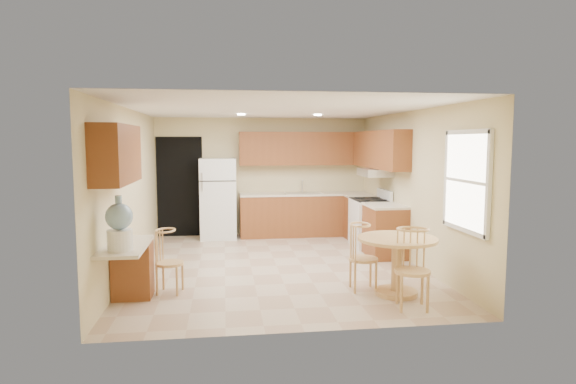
{
  "coord_description": "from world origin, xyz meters",
  "views": [
    {
      "loc": [
        -0.82,
        -7.57,
        2.0
      ],
      "look_at": [
        0.23,
        0.3,
        1.17
      ],
      "focal_mm": 30.0,
      "sensor_mm": 36.0,
      "label": 1
    }
  ],
  "objects": [
    {
      "name": "counter_right_a",
      "position": [
        1.95,
        1.85,
        0.89
      ],
      "size": [
        0.63,
        0.59,
        0.04
      ],
      "primitive_type": "cube",
      "color": "beige",
      "rests_on": "base_cab_right_a"
    },
    {
      "name": "wall_back",
      "position": [
        0.0,
        2.75,
        1.25
      ],
      "size": [
        4.5,
        0.02,
        2.5
      ],
      "primitive_type": "cube",
      "color": "beige",
      "rests_on": "floor"
    },
    {
      "name": "range_hood",
      "position": [
        2.0,
        1.18,
        1.42
      ],
      "size": [
        0.5,
        0.76,
        0.14
      ],
      "primitive_type": "cube",
      "color": "silver",
      "rests_on": "upper_cab_right"
    },
    {
      "name": "wall_right",
      "position": [
        2.25,
        0.0,
        1.25
      ],
      "size": [
        0.02,
        5.5,
        2.5
      ],
      "primitive_type": "cube",
      "color": "beige",
      "rests_on": "floor"
    },
    {
      "name": "base_cab_back",
      "position": [
        0.88,
        2.45,
        0.43
      ],
      "size": [
        2.75,
        0.6,
        0.87
      ],
      "primitive_type": "cube",
      "color": "brown",
      "rests_on": "floor"
    },
    {
      "name": "base_cab_right_a",
      "position": [
        1.95,
        1.85,
        0.43
      ],
      "size": [
        0.6,
        0.59,
        0.87
      ],
      "primitive_type": "cube",
      "color": "brown",
      "rests_on": "floor"
    },
    {
      "name": "stove",
      "position": [
        1.92,
        1.18,
        0.47
      ],
      "size": [
        0.65,
        0.76,
        1.09
      ],
      "color": "white",
      "rests_on": "floor"
    },
    {
      "name": "counter_back",
      "position": [
        0.88,
        2.45,
        0.89
      ],
      "size": [
        2.75,
        0.63,
        0.04
      ],
      "primitive_type": "cube",
      "color": "beige",
      "rests_on": "base_cab_back"
    },
    {
      "name": "upper_cab_right",
      "position": [
        2.08,
        1.21,
        1.85
      ],
      "size": [
        0.33,
        2.42,
        0.7
      ],
      "primitive_type": "cube",
      "color": "brown",
      "rests_on": "wall_right"
    },
    {
      "name": "can_light_a",
      "position": [
        -0.5,
        1.2,
        2.48
      ],
      "size": [
        0.14,
        0.14,
        0.02
      ],
      "primitive_type": "cylinder",
      "color": "white",
      "rests_on": "ceiling"
    },
    {
      "name": "ceiling",
      "position": [
        0.0,
        0.0,
        2.5
      ],
      "size": [
        4.5,
        5.5,
        0.02
      ],
      "primitive_type": "cube",
      "color": "white",
      "rests_on": "wall_back"
    },
    {
      "name": "floor",
      "position": [
        0.0,
        0.0,
        0.0
      ],
      "size": [
        5.5,
        5.5,
        0.0
      ],
      "primitive_type": "plane",
      "color": "tan",
      "rests_on": "ground"
    },
    {
      "name": "base_cab_right_b",
      "position": [
        1.95,
        0.4,
        0.43
      ],
      "size": [
        0.6,
        0.8,
        0.87
      ],
      "primitive_type": "cube",
      "color": "brown",
      "rests_on": "floor"
    },
    {
      "name": "chair_table_a",
      "position": [
        1.02,
        -1.51,
        0.55
      ],
      "size": [
        0.4,
        0.51,
        0.9
      ],
      "rotation": [
        0.0,
        0.0,
        -1.61
      ],
      "color": "tan",
      "rests_on": "floor"
    },
    {
      "name": "wall_left",
      "position": [
        -2.25,
        0.0,
        1.25
      ],
      "size": [
        0.02,
        5.5,
        2.5
      ],
      "primitive_type": "cube",
      "color": "beige",
      "rests_on": "floor"
    },
    {
      "name": "doorway",
      "position": [
        -1.75,
        2.73,
        1.05
      ],
      "size": [
        0.9,
        0.02,
        2.1
      ],
      "primitive_type": "cube",
      "color": "black",
      "rests_on": "floor"
    },
    {
      "name": "dining_table",
      "position": [
        1.4,
        -1.67,
        0.5
      ],
      "size": [
        1.03,
        1.03,
        0.76
      ],
      "rotation": [
        0.0,
        0.0,
        -0.08
      ],
      "color": "tan",
      "rests_on": "floor"
    },
    {
      "name": "water_crock",
      "position": [
        -2.0,
        -2.01,
        1.05
      ],
      "size": [
        0.3,
        0.3,
        0.63
      ],
      "color": "white",
      "rests_on": "desk_top"
    },
    {
      "name": "upper_cab_left",
      "position": [
        -2.08,
        -1.6,
        1.85
      ],
      "size": [
        0.33,
        1.4,
        0.7
      ],
      "primitive_type": "cube",
      "color": "brown",
      "rests_on": "wall_left"
    },
    {
      "name": "refrigerator",
      "position": [
        -0.95,
        2.4,
        0.83
      ],
      "size": [
        0.73,
        0.71,
        1.66
      ],
      "color": "white",
      "rests_on": "floor"
    },
    {
      "name": "counter_right_b",
      "position": [
        1.95,
        0.4,
        0.89
      ],
      "size": [
        0.63,
        0.8,
        0.04
      ],
      "primitive_type": "cube",
      "color": "beige",
      "rests_on": "base_cab_right_b"
    },
    {
      "name": "window",
      "position": [
        2.23,
        -1.85,
        1.5
      ],
      "size": [
        0.06,
        1.12,
        1.3
      ],
      "color": "white",
      "rests_on": "wall_right"
    },
    {
      "name": "desk_pedestal",
      "position": [
        -2.0,
        -1.32,
        0.36
      ],
      "size": [
        0.48,
        0.42,
        0.72
      ],
      "primitive_type": "cube",
      "color": "brown",
      "rests_on": "floor"
    },
    {
      "name": "desk_top",
      "position": [
        -2.0,
        -1.7,
        0.75
      ],
      "size": [
        0.5,
        1.2,
        0.04
      ],
      "primitive_type": "cube",
      "color": "beige",
      "rests_on": "desk_pedestal"
    },
    {
      "name": "can_light_b",
      "position": [
        0.9,
        1.2,
        2.48
      ],
      "size": [
        0.14,
        0.14,
        0.02
      ],
      "primitive_type": "cylinder",
      "color": "white",
      "rests_on": "ceiling"
    },
    {
      "name": "chair_desk",
      "position": [
        -1.55,
        -1.28,
        0.51
      ],
      "size": [
        0.37,
        0.48,
        0.84
      ],
      "rotation": [
        0.0,
        0.0,
        -1.76
      ],
      "color": "tan",
      "rests_on": "floor"
    },
    {
      "name": "wall_front",
      "position": [
        0.0,
        -2.75,
        1.25
      ],
      "size": [
        4.5,
        0.02,
        2.5
      ],
      "primitive_type": "cube",
      "color": "beige",
      "rests_on": "floor"
    },
    {
      "name": "upper_cab_back",
      "position": [
        0.88,
        2.58,
        1.85
      ],
      "size": [
        2.75,
        0.33,
        0.7
      ],
      "primitive_type": "cube",
      "color": "brown",
      "rests_on": "wall_back"
    },
    {
      "name": "sink",
      "position": [
        0.85,
        2.45,
        0.91
      ],
      "size": [
        0.78,
        0.44,
        0.01
      ],
      "primitive_type": "cube",
      "color": "silver",
      "rests_on": "counter_back"
    },
    {
      "name": "chair_table_b",
      "position": [
        1.4,
        -2.29,
        0.58
      ],
      "size": [
        0.42,
        0.44,
        0.96
      ],
      "rotation": [
        0.0,
        0.0,
        2.95
      ],
      "color": "tan",
      "rests_on": "floor"
    }
  ]
}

